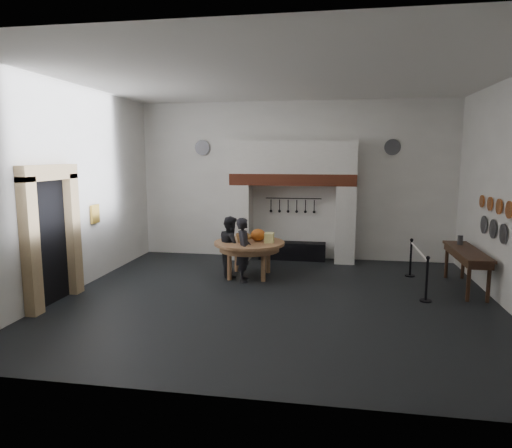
% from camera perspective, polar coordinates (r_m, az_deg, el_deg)
% --- Properties ---
extents(floor, '(9.00, 8.00, 0.02)m').
position_cam_1_polar(floor, '(9.70, 2.53, -9.33)').
color(floor, black).
rests_on(floor, ground).
extents(ceiling, '(9.00, 8.00, 0.02)m').
position_cam_1_polar(ceiling, '(9.35, 2.72, 17.92)').
color(ceiling, silver).
rests_on(ceiling, wall_back).
extents(wall_back, '(9.00, 0.02, 4.50)m').
position_cam_1_polar(wall_back, '(13.22, 4.75, 5.40)').
color(wall_back, white).
rests_on(wall_back, floor).
extents(wall_front, '(9.00, 0.02, 4.50)m').
position_cam_1_polar(wall_front, '(5.33, -2.66, 0.64)').
color(wall_front, white).
rests_on(wall_front, floor).
extents(wall_left, '(0.02, 8.00, 4.50)m').
position_cam_1_polar(wall_left, '(10.77, -21.94, 4.07)').
color(wall_left, white).
rests_on(wall_left, floor).
extents(chimney_pier_left, '(0.55, 0.70, 2.15)m').
position_cam_1_polar(chimney_pier_left, '(13.21, -1.83, 0.29)').
color(chimney_pier_left, silver).
rests_on(chimney_pier_left, floor).
extents(chimney_pier_right, '(0.55, 0.70, 2.15)m').
position_cam_1_polar(chimney_pier_right, '(12.95, 11.07, -0.03)').
color(chimney_pier_right, silver).
rests_on(chimney_pier_right, floor).
extents(hearth_brick_band, '(3.50, 0.72, 0.32)m').
position_cam_1_polar(hearth_brick_band, '(12.87, 4.62, 5.58)').
color(hearth_brick_band, '#9E442B').
rests_on(hearth_brick_band, chimney_pier_left).
extents(chimney_hood, '(3.50, 0.70, 0.90)m').
position_cam_1_polar(chimney_hood, '(12.86, 4.66, 8.30)').
color(chimney_hood, silver).
rests_on(chimney_hood, hearth_brick_band).
extents(iron_range, '(1.90, 0.45, 0.50)m').
position_cam_1_polar(iron_range, '(13.21, 4.54, -3.36)').
color(iron_range, black).
rests_on(iron_range, floor).
extents(utensil_rail, '(1.60, 0.02, 0.02)m').
position_cam_1_polar(utensil_rail, '(13.18, 4.70, 3.21)').
color(utensil_rail, black).
rests_on(utensil_rail, wall_back).
extents(door_recess, '(0.04, 1.10, 2.50)m').
position_cam_1_polar(door_recess, '(10.04, -24.44, -2.13)').
color(door_recess, black).
rests_on(door_recess, floor).
extents(door_jamb_near, '(0.22, 0.30, 2.60)m').
position_cam_1_polar(door_jamb_near, '(9.42, -26.37, -2.61)').
color(door_jamb_near, tan).
rests_on(door_jamb_near, floor).
extents(door_jamb_far, '(0.22, 0.30, 2.60)m').
position_cam_1_polar(door_jamb_far, '(10.56, -21.94, -1.20)').
color(door_jamb_far, tan).
rests_on(door_jamb_far, floor).
extents(door_lintel, '(0.22, 1.70, 0.30)m').
position_cam_1_polar(door_lintel, '(9.85, -24.51, 5.88)').
color(door_lintel, tan).
rests_on(door_lintel, door_jamb_near).
extents(wall_plaque, '(0.05, 0.34, 0.44)m').
position_cam_1_polar(wall_plaque, '(11.49, -19.48, 1.19)').
color(wall_plaque, gold).
rests_on(wall_plaque, wall_left).
extents(work_table, '(2.17, 2.17, 0.07)m').
position_cam_1_polar(work_table, '(11.24, -0.84, -2.39)').
color(work_table, tan).
rests_on(work_table, floor).
extents(pumpkin, '(0.36, 0.36, 0.31)m').
position_cam_1_polar(pumpkin, '(11.27, 0.26, -1.38)').
color(pumpkin, '#C84C1C').
rests_on(pumpkin, work_table).
extents(cheese_block_big, '(0.22, 0.22, 0.24)m').
position_cam_1_polar(cheese_block_big, '(11.08, 1.66, -1.74)').
color(cheese_block_big, '#F4F192').
rests_on(cheese_block_big, work_table).
extents(cheese_block_small, '(0.18, 0.18, 0.20)m').
position_cam_1_polar(cheese_block_small, '(11.38, 1.77, -1.57)').
color(cheese_block_small, '#EBD38C').
rests_on(cheese_block_small, work_table).
extents(wicker_basket, '(0.40, 0.40, 0.22)m').
position_cam_1_polar(wicker_basket, '(11.09, -1.74, -1.78)').
color(wicker_basket, '#A1793B').
rests_on(wicker_basket, work_table).
extents(bread_loaf, '(0.31, 0.18, 0.13)m').
position_cam_1_polar(bread_loaf, '(11.58, -1.01, -1.57)').
color(bread_loaf, '#AB833C').
rests_on(bread_loaf, work_table).
extents(visitor_near, '(0.47, 0.62, 1.53)m').
position_cam_1_polar(visitor_near, '(10.85, -1.54, -3.21)').
color(visitor_near, black).
rests_on(visitor_near, floor).
extents(visitor_far, '(0.77, 0.87, 1.50)m').
position_cam_1_polar(visitor_far, '(11.32, -3.14, -2.80)').
color(visitor_far, black).
rests_on(visitor_far, floor).
extents(side_table, '(0.55, 2.20, 0.06)m').
position_cam_1_polar(side_table, '(11.19, 24.88, -3.09)').
color(side_table, '#3D2516').
rests_on(side_table, floor).
extents(pewter_jug, '(0.12, 0.12, 0.22)m').
position_cam_1_polar(pewter_jug, '(11.74, 24.17, -1.84)').
color(pewter_jug, '#434347').
rests_on(pewter_jug, side_table).
extents(copper_pan_a, '(0.03, 0.34, 0.34)m').
position_cam_1_polar(copper_pan_a, '(9.99, 29.08, 1.57)').
color(copper_pan_a, '#C6662D').
rests_on(copper_pan_a, wall_right).
extents(copper_pan_b, '(0.03, 0.32, 0.32)m').
position_cam_1_polar(copper_pan_b, '(10.50, 28.10, 1.93)').
color(copper_pan_b, '#C6662D').
rests_on(copper_pan_b, wall_right).
extents(copper_pan_c, '(0.03, 0.30, 0.30)m').
position_cam_1_polar(copper_pan_c, '(11.02, 27.21, 2.27)').
color(copper_pan_c, '#C6662D').
rests_on(copper_pan_c, wall_right).
extents(copper_pan_d, '(0.03, 0.28, 0.28)m').
position_cam_1_polar(copper_pan_d, '(11.55, 26.40, 2.57)').
color(copper_pan_d, '#C6662D').
rests_on(copper_pan_d, wall_right).
extents(pewter_plate_left, '(0.03, 0.40, 0.40)m').
position_cam_1_polar(pewter_plate_left, '(10.24, 28.51, -1.07)').
color(pewter_plate_left, '#4C4C51').
rests_on(pewter_plate_left, wall_right).
extents(pewter_plate_mid, '(0.03, 0.40, 0.40)m').
position_cam_1_polar(pewter_plate_mid, '(10.80, 27.50, -0.55)').
color(pewter_plate_mid, '#4C4C51').
rests_on(pewter_plate_mid, wall_right).
extents(pewter_plate_right, '(0.03, 0.40, 0.40)m').
position_cam_1_polar(pewter_plate_right, '(11.37, 26.59, -0.07)').
color(pewter_plate_right, '#4C4C51').
rests_on(pewter_plate_right, wall_right).
extents(pewter_plate_back_left, '(0.44, 0.03, 0.44)m').
position_cam_1_polar(pewter_plate_back_left, '(13.66, -6.72, 9.46)').
color(pewter_plate_back_left, '#4C4C51').
rests_on(pewter_plate_back_left, wall_back).
extents(pewter_plate_back_right, '(0.44, 0.03, 0.44)m').
position_cam_1_polar(pewter_plate_back_right, '(13.21, 16.69, 9.19)').
color(pewter_plate_back_right, '#4C4C51').
rests_on(pewter_plate_back_right, wall_back).
extents(barrier_post_near, '(0.05, 0.05, 0.90)m').
position_cam_1_polar(barrier_post_near, '(10.03, 20.56, -6.60)').
color(barrier_post_near, black).
rests_on(barrier_post_near, floor).
extents(barrier_post_far, '(0.05, 0.05, 0.90)m').
position_cam_1_polar(barrier_post_far, '(11.94, 18.77, -4.11)').
color(barrier_post_far, black).
rests_on(barrier_post_far, floor).
extents(barrier_rope, '(0.04, 2.00, 0.04)m').
position_cam_1_polar(barrier_rope, '(10.89, 19.69, -3.21)').
color(barrier_rope, white).
rests_on(barrier_rope, barrier_post_near).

